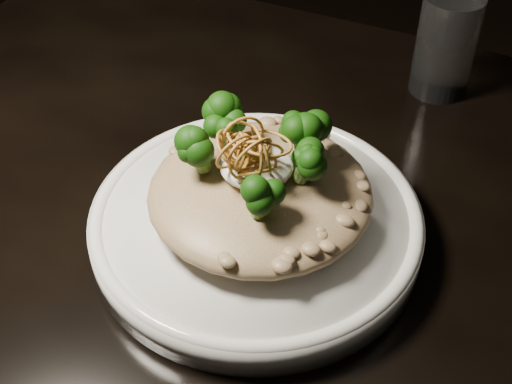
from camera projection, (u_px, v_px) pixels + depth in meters
table at (313, 315)px, 0.68m from camera, size 1.10×0.80×0.75m
plate at (256, 225)px, 0.63m from camera, size 0.29×0.29×0.03m
risotto at (260, 193)px, 0.61m from camera, size 0.19×0.19×0.04m
broccoli at (256, 154)px, 0.57m from camera, size 0.14×0.14×0.05m
cheese at (256, 165)px, 0.59m from camera, size 0.06×0.06×0.02m
shallots at (248, 142)px, 0.56m from camera, size 0.06×0.06×0.04m
drinking_glass at (446, 45)px, 0.77m from camera, size 0.07×0.07×0.11m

